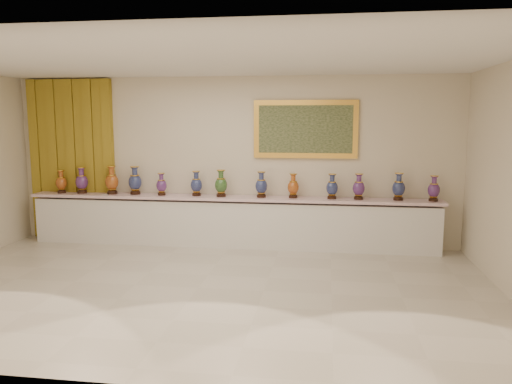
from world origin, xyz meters
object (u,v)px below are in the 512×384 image
Objects in this scene: counter at (230,222)px; vase_1 at (82,182)px; vase_2 at (112,181)px; vase_0 at (61,183)px.

vase_1 reaches higher than counter.
vase_1 is 0.59m from vase_2.
counter is at bearing 0.51° from vase_0.
vase_1 is at bearing 3.28° from vase_0.
vase_0 is at bearing -179.49° from counter.
counter is 3.23m from vase_0.
counter is 2.30m from vase_2.
counter is 2.86m from vase_1.
counter is 14.17× the size of vase_2.
vase_0 is 0.98m from vase_2.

